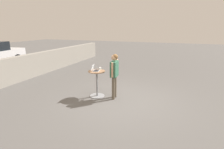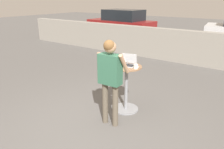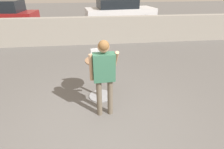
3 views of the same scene
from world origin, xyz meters
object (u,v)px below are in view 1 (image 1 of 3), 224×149
Objects in this scene: coffee_mug at (100,69)px; standing_person at (114,71)px; laptop at (95,69)px; cafe_table at (97,83)px.

standing_person is (-0.17, -0.63, 0.01)m from coffee_mug.
laptop reaches higher than coffee_mug.
coffee_mug reaches higher than cafe_table.
laptop is 0.22× the size of standing_person.
cafe_table is 0.54m from coffee_mug.
standing_person is at bearing -104.88° from coffee_mug.
standing_person is (0.06, -0.67, 0.50)m from cafe_table.
laptop is 3.08× the size of coffee_mug.
laptop is 0.74m from standing_person.
standing_person reaches higher than coffee_mug.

